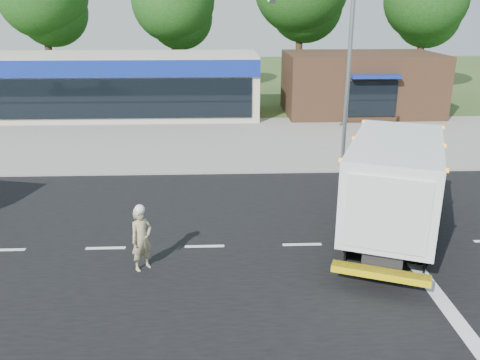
{
  "coord_description": "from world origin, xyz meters",
  "views": [
    {
      "loc": [
        -2.49,
        -14.02,
        7.0
      ],
      "look_at": [
        -1.86,
        1.29,
        1.7
      ],
      "focal_mm": 38.0,
      "sensor_mm": 36.0,
      "label": 1
    }
  ],
  "objects": [
    {
      "name": "traffic_signal_pole",
      "position": [
        2.35,
        7.6,
        4.92
      ],
      "size": [
        3.51,
        0.25,
        8.0
      ],
      "color": "gray",
      "rests_on": "ground"
    },
    {
      "name": "ground",
      "position": [
        0.0,
        0.0,
        0.0
      ],
      "size": [
        120.0,
        120.0,
        0.0
      ],
      "primitive_type": "plane",
      "color": "#385123",
      "rests_on": "ground"
    },
    {
      "name": "road_asphalt",
      "position": [
        0.0,
        0.0,
        0.0
      ],
      "size": [
        60.0,
        14.0,
        0.02
      ],
      "primitive_type": "cube",
      "color": "black",
      "rests_on": "ground"
    },
    {
      "name": "retail_strip_mall",
      "position": [
        -9.0,
        19.93,
        2.01
      ],
      "size": [
        18.0,
        6.2,
        4.0
      ],
      "color": "beige",
      "rests_on": "ground"
    },
    {
      "name": "ems_box_truck",
      "position": [
        2.88,
        0.52,
        1.94
      ],
      "size": [
        5.01,
        7.9,
        3.36
      ],
      "rotation": [
        0.0,
        0.0,
        1.19
      ],
      "color": "black",
      "rests_on": "ground"
    },
    {
      "name": "brown_storefront",
      "position": [
        7.0,
        19.98,
        2.0
      ],
      "size": [
        10.0,
        6.7,
        4.0
      ],
      "color": "#382316",
      "rests_on": "ground"
    },
    {
      "name": "background_trees",
      "position": [
        -0.85,
        28.16,
        7.38
      ],
      "size": [
        36.77,
        7.39,
        12.1
      ],
      "color": "#332114",
      "rests_on": "ground"
    },
    {
      "name": "emergency_worker",
      "position": [
        -4.67,
        -1.29,
        0.94
      ],
      "size": [
        0.78,
        0.77,
        1.93
      ],
      "rotation": [
        0.0,
        0.0,
        0.73
      ],
      "color": "tan",
      "rests_on": "ground"
    },
    {
      "name": "sidewalk",
      "position": [
        0.0,
        8.2,
        0.06
      ],
      "size": [
        60.0,
        2.4,
        0.12
      ],
      "primitive_type": "cube",
      "color": "gray",
      "rests_on": "ground"
    },
    {
      "name": "parking_apron",
      "position": [
        0.0,
        14.0,
        0.01
      ],
      "size": [
        60.0,
        9.0,
        0.02
      ],
      "primitive_type": "cube",
      "color": "gray",
      "rests_on": "ground"
    },
    {
      "name": "lane_markings",
      "position": [
        1.35,
        -1.35,
        0.02
      ],
      "size": [
        55.2,
        7.0,
        0.01
      ],
      "color": "silver",
      "rests_on": "road_asphalt"
    }
  ]
}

